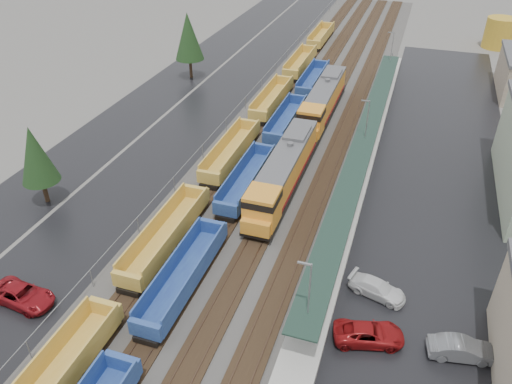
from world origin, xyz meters
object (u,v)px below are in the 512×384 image
well_string_yellow (231,152)px  parked_car_west_c (22,295)px  locomotive_trail (323,102)px  parked_car_east_c (377,289)px  parked_car_east_e (461,349)px  parked_car_east_b (369,334)px  well_string_blue (220,221)px  locomotive_lead (283,173)px  storage_tank (500,33)px

well_string_yellow → parked_car_west_c: size_ratio=20.99×
locomotive_trail → parked_car_east_c: (12.08, -33.91, -1.81)m
well_string_yellow → parked_car_east_e: size_ratio=24.57×
parked_car_west_c → parked_car_east_b: parked_car_west_c is taller
locomotive_trail → well_string_blue: 30.10m
parked_car_east_c → locomotive_trail: bearing=35.7°
locomotive_trail → well_string_yellow: bearing=-116.6°
locomotive_lead → well_string_yellow: (-8.00, 5.03, -1.30)m
parked_car_east_e → storage_tank: bearing=-15.6°
parked_car_east_c → well_string_blue: bearing=91.7°
well_string_yellow → storage_tank: storage_tank is taller
locomotive_trail → parked_car_east_b: locomotive_trail is taller
locomotive_trail → parked_car_east_b: 40.98m
locomotive_lead → storage_tank: bearing=67.9°
parked_car_east_b → parked_car_west_c: bearing=85.0°
well_string_blue → parked_car_east_b: bearing=-30.1°
locomotive_lead → locomotive_trail: 21.00m
parked_car_west_c → parked_car_east_c: parked_car_west_c is taller
well_string_blue → parked_car_east_e: well_string_blue is taller
well_string_blue → parked_car_east_c: bearing=-14.3°
locomotive_trail → parked_car_east_e: locomotive_trail is taller
parked_car_west_c → parked_car_east_e: (34.86, 5.69, 0.01)m
locomotive_lead → locomotive_trail: size_ratio=1.00×
well_string_blue → parked_car_east_c: (16.08, -4.11, -0.48)m
parked_car_east_c → parked_car_east_e: 8.12m
parked_car_east_b → parked_car_east_e: 6.77m
parked_car_east_c → locomotive_lead: bearing=59.2°
parked_car_west_c → parked_car_east_c: bearing=-64.3°
well_string_yellow → parked_car_east_e: well_string_yellow is taller
storage_tank → parked_car_east_e: size_ratio=1.20×
locomotive_lead → well_string_yellow: size_ratio=0.18×
parked_car_west_c → well_string_blue: bearing=-34.3°
parked_car_east_e → parked_car_east_b: bearing=85.3°
storage_tank → parked_car_east_b: (-14.49, -83.44, -2.19)m
well_string_yellow → parked_car_west_c: (-8.06, -28.19, -0.43)m
locomotive_trail → well_string_blue: (-4.00, -29.80, -1.33)m
well_string_yellow → parked_car_east_b: well_string_yellow is taller
well_string_blue → storage_tank: 80.18m
locomotive_trail → parked_car_east_e: (18.80, -38.47, -1.72)m
well_string_yellow → well_string_blue: 14.39m
locomotive_trail → well_string_yellow: locomotive_trail is taller
locomotive_trail → storage_tank: 51.66m
parked_car_east_e → locomotive_lead: bearing=36.8°
parked_car_west_c → parked_car_east_b: size_ratio=1.06×
well_string_blue → parked_car_east_e: 24.39m
storage_tank → parked_car_east_c: storage_tank is taller
locomotive_lead → well_string_blue: 9.76m
locomotive_lead → parked_car_east_e: bearing=-42.9°
parked_car_east_c → parked_car_east_e: bearing=-108.1°
parked_car_east_b → parked_car_east_e: (6.74, 0.65, 0.05)m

